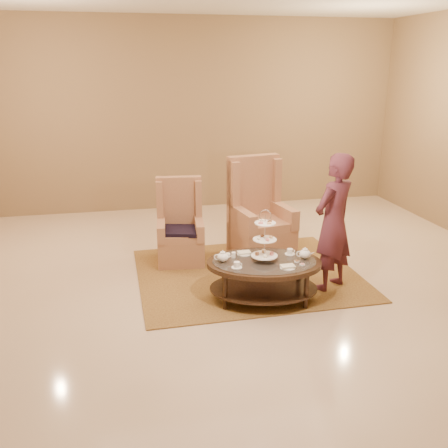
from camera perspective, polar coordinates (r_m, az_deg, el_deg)
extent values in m
plane|color=beige|center=(6.13, 1.76, -7.94)|extent=(8.00, 8.00, 0.00)
cube|color=silver|center=(6.13, 1.76, -7.94)|extent=(8.00, 8.00, 0.02)
cube|color=#8D714D|center=(9.50, -4.04, 12.25)|extent=(8.00, 0.04, 3.50)
cube|color=olive|center=(6.66, 2.70, -5.72)|extent=(2.88, 2.41, 0.02)
cylinder|color=black|center=(5.65, 0.13, -7.81)|extent=(0.06, 0.06, 0.44)
cylinder|color=black|center=(5.75, 9.38, -7.60)|extent=(0.06, 0.06, 0.44)
cylinder|color=black|center=(6.09, 0.00, -5.86)|extent=(0.06, 0.06, 0.44)
cylinder|color=black|center=(6.18, 8.57, -5.70)|extent=(0.06, 0.06, 0.44)
cylinder|color=silver|center=(5.69, 4.68, -1.66)|extent=(0.01, 0.01, 0.55)
torus|color=silver|center=(5.61, 4.75, 0.96)|extent=(0.14, 0.03, 0.14)
cylinder|color=white|center=(5.77, 4.63, -3.61)|extent=(0.36, 0.36, 0.01)
cylinder|color=white|center=(5.70, 4.68, -1.77)|extent=(0.32, 0.32, 0.01)
cylinder|color=white|center=(5.63, 4.73, 0.11)|extent=(0.28, 0.28, 0.01)
cylinder|color=#D0716A|center=(5.77, 5.47, -3.38)|extent=(0.05, 0.05, 0.03)
cylinder|color=tan|center=(5.84, 4.55, -3.10)|extent=(0.05, 0.05, 0.03)
cylinder|color=brown|center=(5.75, 3.80, -3.41)|extent=(0.05, 0.05, 0.03)
cylinder|color=white|center=(5.68, 4.72, -3.70)|extent=(0.05, 0.05, 0.03)
ellipsoid|color=tan|center=(5.72, 5.38, -1.48)|extent=(0.06, 0.06, 0.03)
ellipsoid|color=brown|center=(5.75, 4.39, -1.33)|extent=(0.06, 0.06, 0.03)
ellipsoid|color=white|center=(5.66, 3.99, -1.64)|extent=(0.06, 0.06, 0.03)
ellipsoid|color=#D0716A|center=(5.62, 4.99, -1.80)|extent=(0.06, 0.06, 0.03)
cube|color=brown|center=(5.67, 5.24, 0.38)|extent=(0.05, 0.04, 0.02)
cube|color=white|center=(5.68, 4.30, 0.42)|extent=(0.05, 0.04, 0.02)
cube|color=#D0716A|center=(5.59, 4.22, 0.14)|extent=(0.05, 0.04, 0.02)
cube|color=tan|center=(5.58, 5.17, 0.10)|extent=(0.05, 0.04, 0.02)
ellipsoid|color=white|center=(5.72, -0.15, -3.80)|extent=(0.15, 0.15, 0.10)
cylinder|color=white|center=(5.70, -0.15, -3.29)|extent=(0.07, 0.07, 0.01)
sphere|color=white|center=(5.69, -0.15, -3.15)|extent=(0.03, 0.03, 0.02)
cone|color=white|center=(5.72, 0.67, -3.74)|extent=(0.08, 0.04, 0.06)
torus|color=white|center=(5.72, -0.81, -3.80)|extent=(0.08, 0.03, 0.07)
ellipsoid|color=white|center=(5.89, 9.23, -3.38)|extent=(0.15, 0.15, 0.10)
cylinder|color=white|center=(5.87, 9.26, -2.89)|extent=(0.07, 0.07, 0.01)
sphere|color=white|center=(5.86, 9.27, -2.76)|extent=(0.03, 0.03, 0.02)
cone|color=white|center=(5.90, 10.02, -3.32)|extent=(0.08, 0.04, 0.06)
torus|color=white|center=(5.88, 8.60, -3.40)|extent=(0.08, 0.03, 0.07)
cylinder|color=white|center=(5.58, 1.47, -4.97)|extent=(0.14, 0.14, 0.01)
cylinder|color=white|center=(5.57, 1.47, -4.65)|extent=(0.08, 0.08, 0.06)
torus|color=white|center=(5.57, 1.90, -4.64)|extent=(0.04, 0.02, 0.04)
cylinder|color=white|center=(6.01, 7.53, -3.42)|extent=(0.14, 0.14, 0.01)
cylinder|color=white|center=(6.00, 7.55, -3.12)|extent=(0.08, 0.08, 0.06)
torus|color=white|center=(6.01, 7.94, -3.11)|extent=(0.04, 0.02, 0.04)
cylinder|color=white|center=(5.97, 2.31, -3.42)|extent=(0.20, 0.20, 0.01)
cube|color=beige|center=(5.97, 2.32, -3.28)|extent=(0.16, 0.11, 0.02)
cylinder|color=white|center=(5.62, 7.29, -4.96)|extent=(0.20, 0.20, 0.01)
cube|color=beige|center=(5.61, 7.29, -4.82)|extent=(0.16, 0.11, 0.02)
cylinder|color=white|center=(5.85, 1.10, -3.56)|extent=(0.06, 0.06, 0.07)
cylinder|color=white|center=(5.71, 8.93, -4.63)|extent=(0.07, 0.07, 0.02)
cylinder|color=#D0716A|center=(5.70, 8.94, -4.53)|extent=(0.05, 0.05, 0.01)
cylinder|color=white|center=(5.79, 8.34, -4.27)|extent=(0.07, 0.07, 0.02)
cylinder|color=brown|center=(5.78, 8.34, -4.17)|extent=(0.05, 0.05, 0.01)
cylinder|color=white|center=(5.94, 0.43, -3.47)|extent=(0.07, 0.07, 0.02)
cylinder|color=white|center=(5.94, 0.43, -3.38)|extent=(0.05, 0.05, 0.01)
cube|color=#AF7752|center=(7.02, -4.96, -2.90)|extent=(0.69, 0.69, 0.38)
cube|color=#AF7752|center=(6.90, -5.00, -1.21)|extent=(0.59, 0.59, 0.09)
cube|color=#AF7752|center=(7.14, -5.11, 0.82)|extent=(0.64, 0.19, 1.17)
cube|color=#AF7752|center=(7.03, -7.36, 2.77)|extent=(0.11, 0.21, 0.54)
cube|color=#AF7752|center=(7.04, -2.95, 2.91)|extent=(0.11, 0.21, 0.54)
cube|color=#AF7752|center=(6.87, -7.19, -0.71)|extent=(0.16, 0.58, 0.23)
cube|color=#AF7752|center=(6.88, -2.84, -0.56)|extent=(0.16, 0.58, 0.23)
cube|color=black|center=(6.85, -5.00, -0.78)|extent=(0.59, 0.55, 0.05)
cube|color=#AF7752|center=(7.20, 4.29, -1.97)|extent=(0.89, 0.89, 0.46)
cube|color=#AF7752|center=(7.07, 4.54, 0.06)|extent=(0.76, 0.76, 0.11)
cube|color=#AF7752|center=(7.33, 3.28, 2.36)|extent=(0.78, 0.28, 1.43)
cube|color=#AF7752|center=(7.08, 1.06, 4.57)|extent=(0.15, 0.26, 0.66)
cube|color=#AF7752|center=(7.36, 5.80, 4.99)|extent=(0.15, 0.26, 0.66)
cube|color=#AF7752|center=(6.91, 2.20, 0.45)|extent=(0.25, 0.70, 0.29)
cube|color=#AF7752|center=(7.18, 6.83, 1.02)|extent=(0.25, 0.70, 0.29)
imported|color=#53232F|center=(6.12, 12.39, 0.11)|extent=(0.74, 0.67, 1.69)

